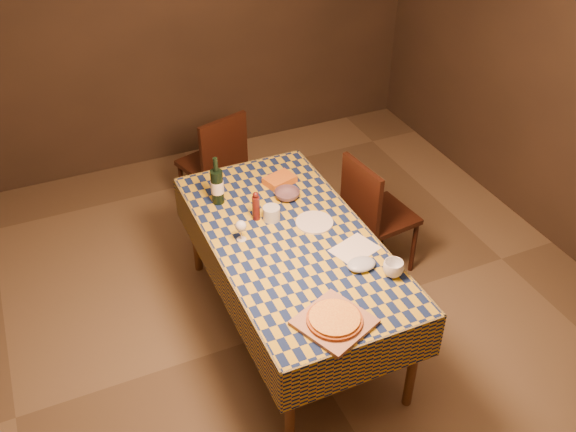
{
  "coord_description": "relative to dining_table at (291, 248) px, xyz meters",
  "views": [
    {
      "loc": [
        -1.24,
        -2.74,
        3.16
      ],
      "look_at": [
        0.0,
        0.05,
        0.9
      ],
      "focal_mm": 40.0,
      "sensor_mm": 36.0,
      "label": 1
    }
  ],
  "objects": [
    {
      "name": "flour_bag",
      "position": [
        0.25,
        -0.41,
        0.1
      ],
      "size": [
        0.19,
        0.16,
        0.05
      ],
      "primitive_type": "ellipsoid",
      "rotation": [
        0.0,
        0.0,
        -0.2
      ],
      "color": "#A1B4CE",
      "rests_on": "dining_table"
    },
    {
      "name": "room",
      "position": [
        0.0,
        0.0,
        0.66
      ],
      "size": [
        5.0,
        5.1,
        2.7
      ],
      "color": "brown",
      "rests_on": "ground"
    },
    {
      "name": "pizza",
      "position": [
        -0.09,
        -0.73,
        0.11
      ],
      "size": [
        0.37,
        0.37,
        0.03
      ],
      "color": "#994619",
      "rests_on": "cutting_board"
    },
    {
      "name": "deli_tub",
      "position": [
        -0.04,
        0.22,
        0.12
      ],
      "size": [
        0.14,
        0.14,
        0.09
      ],
      "primitive_type": "cylinder",
      "rotation": [
        0.0,
        0.0,
        0.42
      ],
      "color": "silver",
      "rests_on": "dining_table"
    },
    {
      "name": "pepper_mill",
      "position": [
        -0.12,
        0.26,
        0.17
      ],
      "size": [
        0.06,
        0.06,
        0.2
      ],
      "color": "#471210",
      "rests_on": "dining_table"
    },
    {
      "name": "dining_table",
      "position": [
        0.0,
        0.0,
        0.0
      ],
      "size": [
        0.94,
        1.84,
        0.77
      ],
      "color": "brown",
      "rests_on": "ground"
    },
    {
      "name": "tumbler",
      "position": [
        0.38,
        -0.53,
        0.12
      ],
      "size": [
        0.15,
        0.15,
        0.09
      ],
      "primitive_type": "imported",
      "rotation": [
        0.0,
        0.0,
        0.4
      ],
      "color": "white",
      "rests_on": "dining_table"
    },
    {
      "name": "bowl",
      "position": [
        0.15,
        0.39,
        0.1
      ],
      "size": [
        0.2,
        0.2,
        0.05
      ],
      "primitive_type": "imported",
      "rotation": [
        0.0,
        0.0,
        0.22
      ],
      "color": "#5C424E",
      "rests_on": "dining_table"
    },
    {
      "name": "cutting_board",
      "position": [
        -0.09,
        -0.73,
        0.09
      ],
      "size": [
        0.44,
        0.44,
        0.02
      ],
      "primitive_type": "cube",
      "rotation": [
        0.0,
        0.0,
        0.39
      ],
      "color": "#A0694B",
      "rests_on": "dining_table"
    },
    {
      "name": "wine_bottle",
      "position": [
        -0.28,
        0.53,
        0.2
      ],
      "size": [
        0.1,
        0.1,
        0.33
      ],
      "color": "black",
      "rests_on": "dining_table"
    },
    {
      "name": "chair_far",
      "position": [
        -0.01,
        1.41,
        -0.17
      ],
      "size": [
        0.53,
        0.53,
        0.93
      ],
      "color": "black",
      "rests_on": "ground"
    },
    {
      "name": "flour_patch",
      "position": [
        0.29,
        -0.25,
        0.08
      ],
      "size": [
        0.3,
        0.27,
        0.0
      ],
      "primitive_type": "cube",
      "rotation": [
        0.0,
        0.0,
        0.32
      ],
      "color": "silver",
      "rests_on": "dining_table"
    },
    {
      "name": "chair_right",
      "position": [
        0.77,
        0.33,
        -0.17
      ],
      "size": [
        0.47,
        0.47,
        0.93
      ],
      "color": "black",
      "rests_on": "ground"
    },
    {
      "name": "white_plate",
      "position": [
        0.19,
        0.08,
        0.08
      ],
      "size": [
        0.27,
        0.27,
        0.01
      ],
      "primitive_type": "cylinder",
      "rotation": [
        0.0,
        0.0,
        -0.15
      ],
      "color": "silver",
      "rests_on": "dining_table"
    },
    {
      "name": "wine_glass",
      "position": [
        -0.28,
        0.11,
        0.17
      ],
      "size": [
        0.07,
        0.07,
        0.14
      ],
      "color": "silver",
      "rests_on": "dining_table"
    },
    {
      "name": "takeout_container",
      "position": [
        0.17,
        0.57,
        0.1
      ],
      "size": [
        0.23,
        0.19,
        0.05
      ],
      "primitive_type": "cube",
      "rotation": [
        0.0,
        0.0,
        0.29
      ],
      "color": "#C8621A",
      "rests_on": "dining_table"
    }
  ]
}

